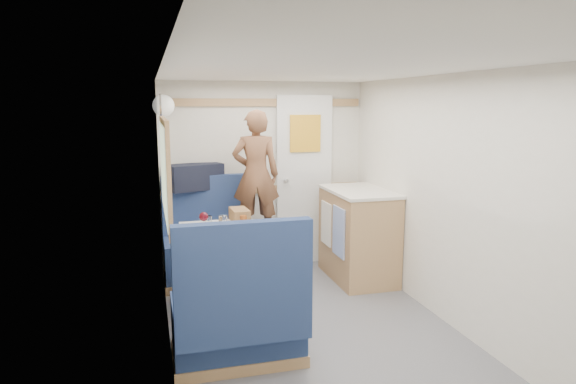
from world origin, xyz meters
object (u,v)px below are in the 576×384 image
object	(u,v)px
tumbler_mid	(208,222)
cheese_block	(245,237)
duffel_bag	(195,177)
tumbler_left	(211,238)
dome_light	(163,106)
tray	(242,237)
orange_fruit	(235,228)
bench_far	(209,252)
pepper_grinder	(215,229)
bread_loaf	(240,215)
galley_counter	(358,234)
tumbler_right	(223,223)
salt_grinder	(213,231)
person	(256,175)
dinette_table	(221,250)
beer_glass	(244,221)
wine_glass	(204,217)
bench_near	(239,322)

from	to	relation	value
tumbler_mid	cheese_block	bearing A→B (deg)	-64.56
duffel_bag	tumbler_left	size ratio (longest dim) A/B	5.23
dome_light	tray	xyz separation A→B (m)	(0.54, -1.08, -1.02)
tumbler_mid	orange_fruit	bearing A→B (deg)	-51.71
dome_light	tray	bearing A→B (deg)	-63.58
bench_far	pepper_grinder	bearing A→B (deg)	-93.32
bench_far	bread_loaf	size ratio (longest dim) A/B	3.91
galley_counter	tumbler_right	world-z (taller)	galley_counter
tumbler_mid	tumbler_right	xyz separation A→B (m)	(0.12, -0.05, 0.00)
bench_far	tray	bearing A→B (deg)	-82.39
dome_light	salt_grinder	xyz separation A→B (m)	(0.32, -0.99, -0.99)
person	dinette_table	bearing A→B (deg)	68.13
dinette_table	beer_glass	size ratio (longest dim) A/B	9.93
duffel_bag	pepper_grinder	world-z (taller)	duffel_bag
galley_counter	dinette_table	bearing A→B (deg)	-159.46
duffel_bag	beer_glass	size ratio (longest dim) A/B	5.89
person	salt_grinder	xyz separation A→B (m)	(-0.54, -0.90, -0.32)
dinette_table	pepper_grinder	xyz separation A→B (m)	(-0.05, -0.07, 0.20)
orange_fruit	wine_glass	xyz separation A→B (m)	(-0.23, 0.14, 0.07)
tray	tumbler_right	distance (m)	0.33
person	tumbler_left	bearing A→B (deg)	71.97
beer_glass	bread_loaf	bearing A→B (deg)	90.00
tumbler_mid	tumbler_left	bearing A→B (deg)	-94.25
person	wine_glass	bearing A→B (deg)	60.26
galley_counter	cheese_block	xyz separation A→B (m)	(-1.32, -0.90, 0.29)
dome_light	pepper_grinder	xyz separation A→B (m)	(0.34, -0.92, -0.99)
bench_far	dome_light	bearing A→B (deg)	-177.88
tumbler_left	salt_grinder	world-z (taller)	tumbler_left
wine_glass	pepper_grinder	world-z (taller)	wine_glass
dome_light	person	xyz separation A→B (m)	(0.85, -0.09, -0.67)
bench_near	tumbler_right	bearing A→B (deg)	87.79
bench_far	tumbler_mid	bearing A→B (deg)	-96.57
dinette_table	pepper_grinder	distance (m)	0.22
cheese_block	beer_glass	xyz separation A→B (m)	(0.08, 0.51, 0.01)
duffel_bag	pepper_grinder	distance (m)	1.22
wine_glass	tumbler_right	world-z (taller)	wine_glass
tray	orange_fruit	bearing A→B (deg)	109.50
orange_fruit	tumbler_left	distance (m)	0.34
duffel_bag	orange_fruit	distance (m)	1.27
pepper_grinder	bread_loaf	world-z (taller)	bread_loaf
beer_glass	bread_loaf	world-z (taller)	bread_loaf
galley_counter	duffel_bag	xyz separation A→B (m)	(-1.57, 0.57, 0.56)
bench_near	galley_counter	distance (m)	2.04
bench_far	duffel_bag	size ratio (longest dim) A/B	1.92
person	cheese_block	size ratio (longest dim) A/B	13.44
tray	orange_fruit	size ratio (longest dim) A/B	5.11
beer_glass	wine_glass	bearing A→B (deg)	-161.15
galley_counter	tumbler_mid	distance (m)	1.64
orange_fruit	cheese_block	xyz separation A→B (m)	(0.04, -0.24, -0.02)
galley_counter	tumbler_mid	size ratio (longest dim) A/B	8.18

